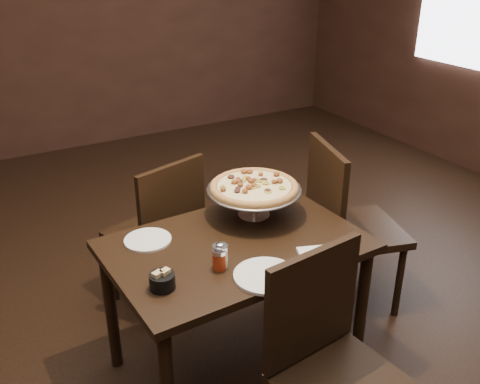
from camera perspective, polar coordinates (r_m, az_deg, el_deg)
room at (r=2.19m, az=2.84°, el=11.83°), size 6.04×7.04×2.84m
dining_table at (r=2.43m, az=-0.44°, el=-7.27°), size 1.14×0.79×0.70m
pizza_stand at (r=2.53m, az=1.52°, el=0.50°), size 0.46×0.46×0.19m
parmesan_shaker at (r=2.19m, az=-2.12°, el=-6.80°), size 0.07×0.07×0.11m
pepper_flake_shaker at (r=2.18m, az=-2.23°, el=-7.11°), size 0.06×0.06×0.10m
packet_caddy at (r=2.10m, az=-8.31°, el=-9.34°), size 0.10×0.10×0.08m
napkin_stack at (r=2.29m, az=8.29°, el=-6.80°), size 0.19×0.19×0.02m
plate_left at (r=2.42m, az=-9.81°, el=-5.06°), size 0.21×0.21×0.01m
plate_near at (r=2.15m, az=2.78°, el=-8.90°), size 0.26×0.26×0.01m
serving_spatula at (r=2.41m, az=2.76°, el=-0.95°), size 0.15×0.15×0.02m
chair_far at (r=2.93m, az=-8.50°, el=-3.92°), size 0.52×0.52×0.90m
chair_near at (r=2.08m, az=9.78°, el=-17.54°), size 0.48×0.48×0.93m
chair_side at (r=2.95m, az=11.19°, el=-3.08°), size 0.56×0.56×0.98m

